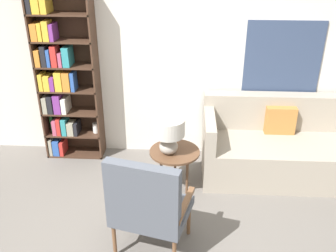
# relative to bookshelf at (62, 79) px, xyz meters

# --- Properties ---
(wall_back) EXTENTS (6.40, 0.08, 2.70)m
(wall_back) POSITION_rel_bookshelf_xyz_m (1.23, 0.19, 0.28)
(wall_back) COLOR silver
(wall_back) RESTS_ON ground_plane
(bookshelf) EXTENTS (0.73, 0.30, 2.17)m
(bookshelf) POSITION_rel_bookshelf_xyz_m (0.00, 0.00, 0.00)
(bookshelf) COLOR #422B1E
(bookshelf) RESTS_ON ground_plane
(armchair) EXTENTS (0.76, 0.71, 1.02)m
(armchair) POSITION_rel_bookshelf_xyz_m (1.24, -1.75, -0.49)
(armchair) COLOR brown
(armchair) RESTS_ON ground_plane
(couch) EXTENTS (1.86, 0.91, 0.92)m
(couch) POSITION_rel_bookshelf_xyz_m (2.70, -0.29, -0.73)
(couch) COLOR #9E9384
(couch) RESTS_ON ground_plane
(side_table) EXTENTS (0.56, 0.56, 0.51)m
(side_table) POSITION_rel_bookshelf_xyz_m (1.44, -0.73, -0.61)
(side_table) COLOR brown
(side_table) RESTS_ON ground_plane
(table_lamp) EXTENTS (0.35, 0.35, 0.42)m
(table_lamp) POSITION_rel_bookshelf_xyz_m (1.37, -0.78, -0.30)
(table_lamp) COLOR #A59E93
(table_lamp) RESTS_ON side_table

